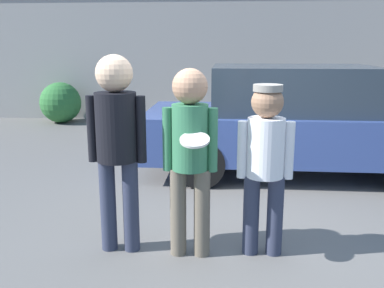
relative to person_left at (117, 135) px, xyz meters
name	(u,v)px	position (x,y,z in m)	size (l,w,h in m)	color
ground_plane	(229,239)	(1.04, 0.29, -1.13)	(56.00, 56.00, 0.00)	#5B5956
storefront_building	(230,53)	(1.04, 7.45, 0.62)	(24.00, 0.22, 3.43)	gray
person_left	(117,135)	(0.00, 0.00, 0.00)	(0.54, 0.37, 1.85)	#2D3347
person_middle_with_frisbee	(190,148)	(0.68, -0.05, -0.10)	(0.49, 0.52, 1.73)	#665B4C
person_right	(265,156)	(1.35, 0.03, -0.18)	(0.51, 0.34, 1.59)	#2D3347
parked_car_near	(295,121)	(2.03, 2.79, -0.32)	(4.54, 1.95, 1.63)	#334784
shrub	(61,103)	(-3.23, 6.75, -0.61)	(1.03, 1.03, 1.03)	#2D6B33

